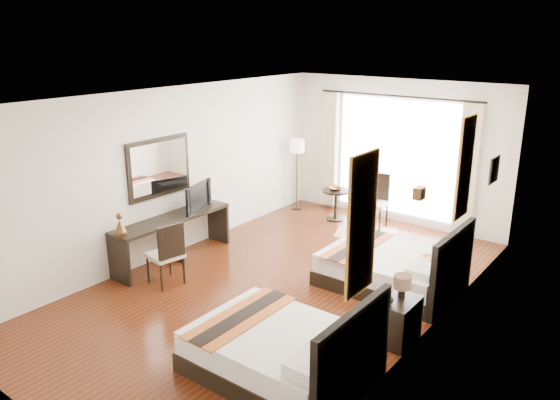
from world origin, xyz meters
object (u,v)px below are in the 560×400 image
Objects in this scene: desk_chair at (166,265)px; fruit_bowl at (336,189)px; bed_far at (394,269)px; window_chair at (374,211)px; vase at (388,302)px; side_table at (336,205)px; table_lamp at (402,284)px; bed_near at (284,351)px; television at (194,196)px; floor_lamp at (297,151)px; console_desk at (173,239)px; nightstand at (395,320)px.

desk_chair reaches higher than fruit_bowl.
window_chair is at bearing 124.48° from bed_far.
side_table is (-2.90, 3.54, -0.26)m from vase.
window_chair is (-2.15, 3.40, -0.42)m from table_lamp.
bed_near is 2.34× the size of television.
bed_near is 8.02× the size of fruit_bowl.
bed_near is 5.27m from side_table.
bed_near is at bearing -89.97° from bed_far.
floor_lamp reaches higher than table_lamp.
console_desk is 3.50m from fruit_bowl.
desk_chair is at bearing -169.55° from nightstand.
vase is 4.03m from television.
console_desk is at bearing -107.93° from fruit_bowl.
vase is at bearing -102.18° from nightstand.
table_lamp is (0.69, 1.46, 0.45)m from bed_near.
side_table is (-2.94, 3.38, 0.04)m from nightstand.
floor_lamp is (-3.94, 3.66, 0.69)m from vase.
floor_lamp is (-0.55, 4.13, 0.96)m from desk_chair.
vase is (-0.03, -0.16, 0.29)m from nightstand.
desk_chair is at bearing -171.41° from television.
television is (-3.95, 0.70, 0.42)m from vase.
bed_far is (-0.00, 2.72, 0.00)m from bed_near.
nightstand is 4.48m from side_table.
fruit_bowl is at bearing -86.91° from desk_chair.
side_table is 2.62× the size of fruit_bowl.
fruit_bowl is (-2.89, 3.51, 0.09)m from vase.
floor_lamp is at bearing 138.63° from nightstand.
nightstand is at bearing -106.55° from table_lamp.
television is 3.11m from side_table.
television is at bearing 172.32° from nightstand.
television is at bearing -110.21° from side_table.
fruit_bowl is (-2.26, 2.01, 0.37)m from bed_far.
side_table is (0.49, 4.01, 0.01)m from desk_chair.
floor_lamp is (0.01, 2.96, 0.27)m from television.
bed_near is 1.00× the size of bed_far.
fruit_bowl is (-2.26, 4.73, 0.37)m from bed_near.
bed_near reaches higher than fruit_bowl.
floor_lamp is 1.22m from fruit_bowl.
bed_far is 2.58m from window_chair.
vase is (-0.06, -0.24, -0.17)m from table_lamp.
window_chair is at bearing 119.99° from vase.
bed_near is at bearing -115.79° from nightstand.
nightstand is 4.47m from fruit_bowl.
bed_far is 1.95× the size of desk_chair.
floor_lamp is 2.40× the size of side_table.
bed_near reaches higher than console_desk.
bed_near is 1.40m from vase.
side_table is 0.34m from fruit_bowl.
nightstand is 0.92× the size of side_table.
bed_near is at bearing -64.52° from side_table.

